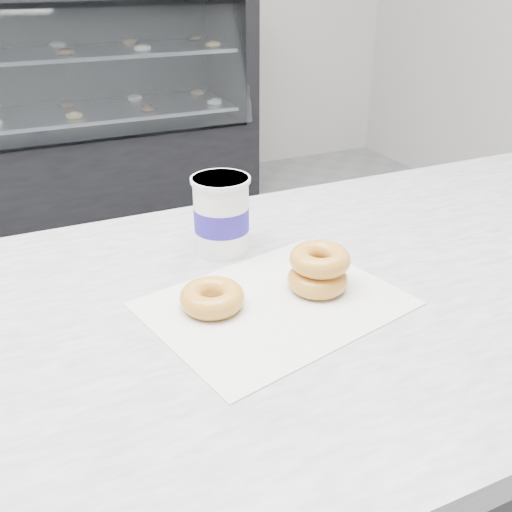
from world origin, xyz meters
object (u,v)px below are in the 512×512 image
at_px(donut_single, 212,297).
at_px(donut_stack, 319,269).
at_px(display_case, 35,133).
at_px(coffee_cup, 221,214).

xyz_separation_m(donut_single, donut_stack, (0.16, -0.01, 0.02)).
xyz_separation_m(display_case, donut_single, (0.04, -2.71, 0.43)).
relative_size(donut_single, donut_stack, 0.75).
bearing_deg(coffee_cup, donut_single, -97.20).
height_order(display_case, donut_single, display_case).
relative_size(display_case, donut_single, 26.36).
bearing_deg(coffee_cup, donut_stack, -46.66).
relative_size(display_case, donut_stack, 19.80).
xyz_separation_m(display_case, coffee_cup, (0.12, -2.55, 0.47)).
xyz_separation_m(donut_single, coffee_cup, (0.08, 0.16, 0.05)).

